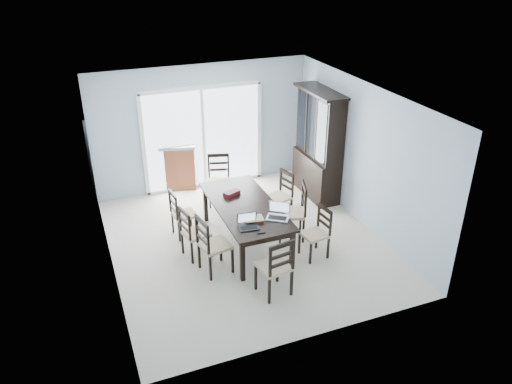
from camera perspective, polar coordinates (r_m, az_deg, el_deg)
floor at (r=8.78m, az=-1.20°, el=-5.78°), size 5.00×5.00×0.00m
ceiling at (r=7.70m, az=-1.38°, el=10.76°), size 5.00×5.00×0.00m
back_wall at (r=10.37m, az=-6.14°, el=7.34°), size 4.50×0.02×2.60m
wall_left at (r=7.75m, az=-17.08°, el=-0.70°), size 0.02×5.00×2.60m
wall_right at (r=9.11m, az=12.14°, el=4.08°), size 0.02×5.00×2.60m
balcony at (r=11.76m, az=-7.16°, el=2.62°), size 4.50×2.00×0.10m
railing at (r=12.45m, az=-8.52°, el=6.89°), size 4.50×0.06×1.10m
dining_table at (r=8.43m, az=-1.24°, el=-1.93°), size 1.00×2.20×0.75m
china_hutch at (r=10.07m, az=7.12°, el=5.30°), size 0.50×1.38×2.20m
sliding_door at (r=10.42m, az=-6.04°, el=6.19°), size 2.52×0.05×2.18m
chair_left_near at (r=7.75m, az=-5.37°, el=-5.43°), size 0.51×0.50×1.15m
chair_left_mid at (r=8.18m, az=-7.47°, el=-4.10°), size 0.48×0.47×1.05m
chair_left_far at (r=8.81m, az=-8.79°, el=-1.96°), size 0.43×0.42×1.01m
chair_right_near at (r=8.24m, az=7.23°, el=-3.98°), size 0.43×0.42×1.01m
chair_right_mid at (r=8.66m, az=4.72°, el=-1.55°), size 0.58×0.57×1.19m
chair_right_far at (r=9.33m, az=3.01°, el=0.24°), size 0.49×0.49×1.06m
chair_end_near at (r=7.23m, az=2.47°, el=-8.01°), size 0.49×0.50×1.13m
chair_end_far at (r=9.90m, az=-4.26°, el=2.11°), size 0.54×0.54×1.14m
laptop_dark at (r=7.71m, az=-0.83°, el=-3.80°), size 0.33×0.25×0.21m
laptop_silver at (r=7.97m, az=2.49°, el=-2.65°), size 0.43×0.40×0.24m
book_stack at (r=7.91m, az=-0.27°, el=-3.15°), size 0.32×0.27×0.05m
cell_phone at (r=7.61m, az=0.62°, el=-4.63°), size 0.12×0.07×0.01m
game_box at (r=8.71m, az=-2.79°, el=-0.14°), size 0.32×0.24×0.07m
hot_tub at (r=11.24m, az=-11.72°, el=4.09°), size 2.27×2.12×0.98m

